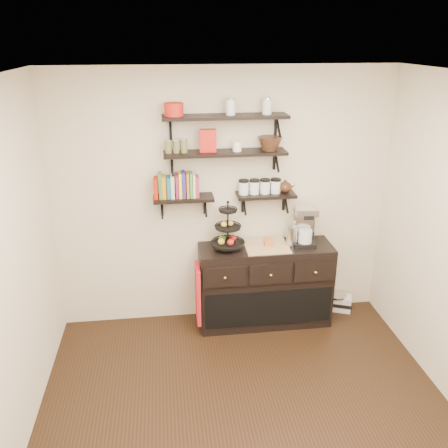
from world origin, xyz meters
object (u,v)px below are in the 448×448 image
Objects in this scene: coffee_maker at (304,226)px; sideboard at (265,285)px; radio at (336,302)px; fruit_stand at (228,233)px.

sideboard is at bearing -169.84° from coffee_maker.
radio is at bearing 17.97° from coffee_maker.
fruit_stand is at bearing -172.11° from coffee_maker.
coffee_maker is (0.81, 0.02, 0.03)m from fruit_stand.
coffee_maker is 1.15× the size of radio.
sideboard is 2.79× the size of fruit_stand.
radio is at bearing 5.55° from fruit_stand.
coffee_maker reaches higher than sideboard.
radio is (0.88, 0.13, -0.36)m from sideboard.
fruit_stand reaches higher than radio.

